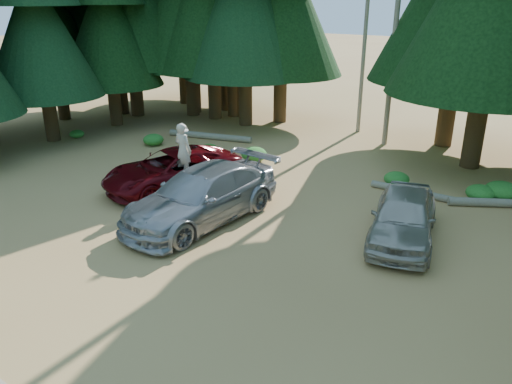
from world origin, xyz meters
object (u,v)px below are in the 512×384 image
red_pickup (173,170)px  log_mid (413,192)px  log_left (210,136)px  silver_minivan_right (404,216)px  frisbee_player (183,150)px  silver_minivan_center (202,196)px

red_pickup → log_mid: red_pickup is taller
log_left → log_mid: 10.88m
silver_minivan_right → frisbee_player: bearing=171.6°
frisbee_player → log_mid: (6.95, 4.35, -1.48)m
frisbee_player → log_mid: 8.33m
silver_minivan_center → silver_minivan_right: (5.73, 2.18, -0.09)m
red_pickup → frisbee_player: bearing=9.6°
log_mid → log_left: bearing=170.9°
frisbee_player → log_left: size_ratio=0.45×
frisbee_player → log_left: frisbee_player is taller
silver_minivan_right → log_left: (-11.54, 5.44, -0.58)m
red_pickup → log_mid: bearing=47.6°
silver_minivan_right → frisbee_player: frisbee_player is taller
silver_minivan_right → frisbee_player: 7.84m
log_left → log_mid: size_ratio=1.43×
silver_minivan_center → frisbee_player: bearing=149.2°
red_pickup → silver_minivan_right: bearing=22.5°
silver_minivan_center → log_left: bearing=132.7°
red_pickup → silver_minivan_center: (2.69, -1.59, 0.11)m
silver_minivan_center → red_pickup: bearing=154.8°
log_mid → frisbee_player: bearing=-147.6°
silver_minivan_center → silver_minivan_right: silver_minivan_center is taller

